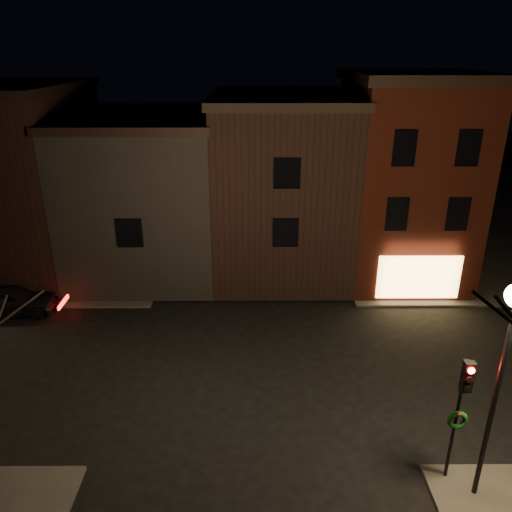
# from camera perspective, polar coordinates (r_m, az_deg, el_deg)

# --- Properties ---
(ground) EXTENTS (120.00, 120.00, 0.00)m
(ground) POSITION_cam_1_polar(r_m,az_deg,el_deg) (20.07, -0.29, -12.81)
(ground) COLOR black
(ground) RESTS_ON ground
(corner_building) EXTENTS (6.50, 8.50, 10.50)m
(corner_building) POSITION_cam_1_polar(r_m,az_deg,el_deg) (27.74, 16.64, 8.71)
(corner_building) COLOR #42140B
(corner_building) RESTS_ON ground
(row_building_a) EXTENTS (7.30, 10.30, 9.40)m
(row_building_a) POSITION_cam_1_polar(r_m,az_deg,el_deg) (27.73, 2.82, 8.42)
(row_building_a) COLOR black
(row_building_a) RESTS_ON ground
(row_building_b) EXTENTS (7.80, 10.30, 8.40)m
(row_building_b) POSITION_cam_1_polar(r_m,az_deg,el_deg) (28.41, -12.09, 7.25)
(row_building_b) COLOR black
(row_building_b) RESTS_ON ground
(row_building_c) EXTENTS (7.30, 10.30, 9.90)m
(row_building_c) POSITION_cam_1_polar(r_m,az_deg,el_deg) (30.55, -25.77, 8.02)
(row_building_c) COLOR black
(row_building_c) RESTS_ON ground
(street_lamp_near) EXTENTS (0.60, 0.60, 6.48)m
(street_lamp_near) POSITION_cam_1_polar(r_m,az_deg,el_deg) (13.68, 26.94, -8.27)
(street_lamp_near) COLOR black
(street_lamp_near) RESTS_ON sidewalk_near_right
(traffic_signal) EXTENTS (0.58, 0.38, 4.05)m
(traffic_signal) POSITION_cam_1_polar(r_m,az_deg,el_deg) (15.06, 22.38, -15.28)
(traffic_signal) COLOR black
(traffic_signal) RESTS_ON sidewalk_near_right
(parked_car_a) EXTENTS (4.35, 2.17, 1.42)m
(parked_car_a) POSITION_cam_1_polar(r_m,az_deg,el_deg) (26.18, -26.32, -4.56)
(parked_car_a) COLOR black
(parked_car_a) RESTS_ON ground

